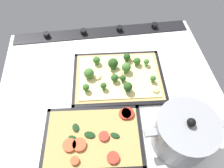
% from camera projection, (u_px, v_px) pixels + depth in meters
% --- Properties ---
extents(ground_plane, '(0.84, 0.73, 0.03)m').
position_uv_depth(ground_plane, '(110.00, 93.00, 0.79)').
color(ground_plane, silver).
extents(stove_control_panel, '(0.81, 0.07, 0.03)m').
position_uv_depth(stove_control_panel, '(102.00, 32.00, 0.96)').
color(stove_control_panel, black).
rests_on(stove_control_panel, ground_plane).
extents(baking_tray_front, '(0.37, 0.28, 0.01)m').
position_uv_depth(baking_tray_front, '(118.00, 78.00, 0.81)').
color(baking_tray_front, black).
rests_on(baking_tray_front, ground_plane).
extents(broccoli_pizza, '(0.35, 0.26, 0.06)m').
position_uv_depth(broccoli_pizza, '(118.00, 75.00, 0.80)').
color(broccoli_pizza, tan).
rests_on(broccoli_pizza, baking_tray_front).
extents(baking_tray_back, '(0.34, 0.24, 0.01)m').
position_uv_depth(baking_tray_back, '(93.00, 138.00, 0.67)').
color(baking_tray_back, black).
rests_on(baking_tray_back, ground_plane).
extents(veggie_pizza_back, '(0.31, 0.22, 0.02)m').
position_uv_depth(veggie_pizza_back, '(94.00, 137.00, 0.66)').
color(veggie_pizza_back, tan).
rests_on(veggie_pizza_back, baking_tray_back).
extents(cooking_pot, '(0.25, 0.18, 0.16)m').
position_uv_depth(cooking_pot, '(183.00, 133.00, 0.61)').
color(cooking_pot, gray).
rests_on(cooking_pot, ground_plane).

